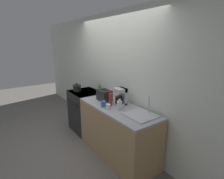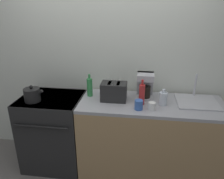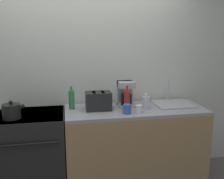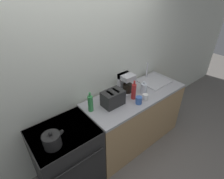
% 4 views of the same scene
% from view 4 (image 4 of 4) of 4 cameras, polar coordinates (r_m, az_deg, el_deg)
% --- Properties ---
extents(ground_plane, '(12.00, 12.00, 0.00)m').
position_cam_4_polar(ground_plane, '(2.82, 2.51, -24.76)').
color(ground_plane, slate).
extents(wall_back, '(8.00, 0.05, 2.60)m').
position_cam_4_polar(wall_back, '(2.36, -8.09, 5.08)').
color(wall_back, silver).
rests_on(wall_back, ground_plane).
extents(stove, '(0.73, 0.65, 0.93)m').
position_cam_4_polar(stove, '(2.40, -14.18, -20.81)').
color(stove, black).
rests_on(stove, ground_plane).
extents(counter_block, '(1.63, 0.65, 0.93)m').
position_cam_4_polar(counter_block, '(2.89, 7.18, -9.12)').
color(counter_block, tan).
rests_on(counter_block, ground_plane).
extents(kettle, '(0.23, 0.18, 0.19)m').
position_cam_4_polar(kettle, '(1.90, -18.97, -15.42)').
color(kettle, black).
rests_on(kettle, stove).
extents(toaster, '(0.29, 0.19, 0.21)m').
position_cam_4_polar(toaster, '(2.31, 0.28, -2.83)').
color(toaster, black).
rests_on(toaster, counter_block).
extents(coffee_maker, '(0.19, 0.20, 0.30)m').
position_cam_4_polar(coffee_maker, '(2.57, 4.45, 2.20)').
color(coffee_maker, '#B7B7BC').
rests_on(coffee_maker, counter_block).
extents(sink_tray, '(0.45, 0.42, 0.28)m').
position_cam_4_polar(sink_tray, '(2.99, 13.40, 2.88)').
color(sink_tray, '#B7B7BC').
rests_on(sink_tray, counter_block).
extents(bottle_red, '(0.06, 0.06, 0.28)m').
position_cam_4_polar(bottle_red, '(2.44, 7.11, -0.60)').
color(bottle_red, '#B72828').
rests_on(bottle_red, counter_block).
extents(bottle_green, '(0.07, 0.07, 0.27)m').
position_cam_4_polar(bottle_green, '(2.22, -7.06, -4.49)').
color(bottle_green, '#338C47').
rests_on(bottle_green, counter_block).
extents(bottle_clear, '(0.09, 0.09, 0.18)m').
position_cam_4_polar(bottle_clear, '(2.63, 10.29, 0.51)').
color(bottle_clear, silver).
rests_on(bottle_clear, counter_block).
extents(cup_white, '(0.08, 0.08, 0.08)m').
position_cam_4_polar(cup_white, '(2.49, 10.76, -2.40)').
color(cup_white, white).
rests_on(cup_white, counter_block).
extents(cup_blue, '(0.09, 0.09, 0.10)m').
position_cam_4_polar(cup_blue, '(2.39, 8.72, -3.47)').
color(cup_blue, '#3860B2').
rests_on(cup_blue, counter_block).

